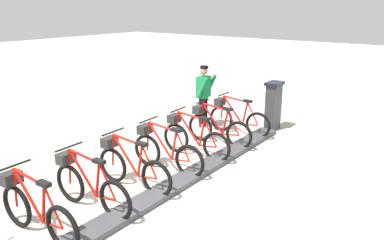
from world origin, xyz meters
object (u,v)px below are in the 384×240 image
Objects in this scene: bike_docked_0 at (236,118)px; bike_docked_1 at (216,127)px; payment_kiosk at (273,105)px; bike_docked_4 at (130,166)px; bike_docked_3 at (165,150)px; bike_docked_5 at (88,185)px; worker_near_rack at (204,94)px; bike_docked_6 at (35,209)px; bike_docked_2 at (193,138)px.

bike_docked_0 is 0.94m from bike_docked_1.
payment_kiosk reaches higher than bike_docked_4.
bike_docked_1 is (0.00, 0.94, 0.00)m from bike_docked_0.
bike_docked_3 is 1.00× the size of bike_docked_5.
worker_near_rack is at bearing -42.80° from bike_docked_1.
bike_docked_3 is 2.83m from bike_docked_6.
bike_docked_2 is at bearing -90.00° from bike_docked_6.
worker_near_rack reaches higher than bike_docked_0.
bike_docked_2 and bike_docked_3 have the same top height.
bike_docked_0 and bike_docked_3 have the same top height.
bike_docked_3 is at bearing 90.00° from bike_docked_0.
payment_kiosk is 0.74× the size of bike_docked_1.
bike_docked_5 is 0.94m from bike_docked_6.
bike_docked_4 is at bearing 90.00° from bike_docked_0.
worker_near_rack is (1.04, -2.85, 0.48)m from bike_docked_3.
bike_docked_2 is at bearing -90.00° from bike_docked_3.
worker_near_rack reaches higher than bike_docked_6.
bike_docked_3 is (0.57, 3.75, -0.24)m from payment_kiosk.
worker_near_rack is at bearing -61.38° from bike_docked_2.
bike_docked_2 is 1.89m from bike_docked_4.
bike_docked_3 is (0.00, 1.89, 0.00)m from bike_docked_1.
payment_kiosk is 1.96m from bike_docked_1.
bike_docked_4 is 1.89m from bike_docked_6.
bike_docked_5 and bike_docked_6 have the same top height.
bike_docked_1 is 3.77m from bike_docked_5.
bike_docked_0 is at bearing -90.00° from bike_docked_5.
bike_docked_5 is 1.00× the size of bike_docked_6.
bike_docked_0 is 1.00× the size of bike_docked_2.
bike_docked_2 is 1.00× the size of bike_docked_6.
bike_docked_2 is 0.94m from bike_docked_3.
bike_docked_4 is (0.00, 3.77, 0.00)m from bike_docked_0.
bike_docked_5 is 1.04× the size of worker_near_rack.
bike_docked_4 is (0.57, 4.69, -0.24)m from payment_kiosk.
bike_docked_6 is at bearing 90.00° from bike_docked_4.
bike_docked_5 is (0.57, 5.63, -0.24)m from payment_kiosk.
bike_docked_1 is 1.00× the size of bike_docked_5.
bike_docked_1 is (0.57, 1.86, -0.24)m from payment_kiosk.
payment_kiosk is at bearing -98.68° from bike_docked_3.
payment_kiosk reaches higher than bike_docked_6.
bike_docked_0 is 2.83m from bike_docked_3.
payment_kiosk is 6.60m from bike_docked_6.
payment_kiosk is at bearing -96.95° from bike_docked_4.
worker_near_rack is at bearing -74.66° from bike_docked_4.
bike_docked_4 is at bearing 90.00° from bike_docked_2.
bike_docked_0 is 1.00× the size of bike_docked_1.
bike_docked_5 is (0.00, 0.94, 0.00)m from bike_docked_4.
bike_docked_0 is 1.00× the size of bike_docked_6.
worker_near_rack is (1.04, -4.73, 0.48)m from bike_docked_5.
bike_docked_5 is at bearing 102.39° from worker_near_rack.
bike_docked_6 is (0.00, 5.66, 0.00)m from bike_docked_0.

